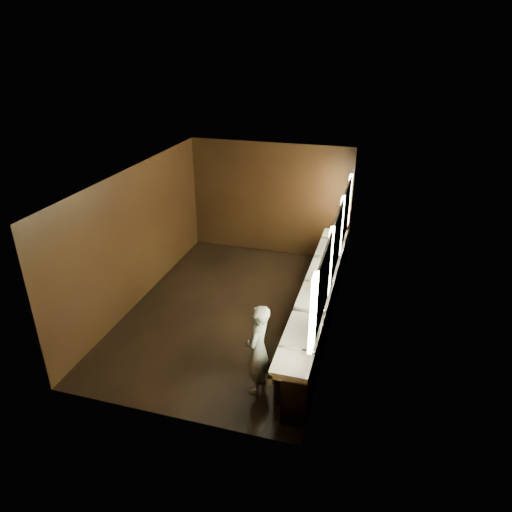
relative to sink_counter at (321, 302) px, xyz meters
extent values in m
plane|color=black|center=(-1.79, 0.00, -0.50)|extent=(6.00, 6.00, 0.00)
cube|color=#2D2D2B|center=(-1.79, 0.00, 2.30)|extent=(4.00, 6.00, 0.02)
cube|color=black|center=(-1.79, 3.00, 0.90)|extent=(4.00, 0.02, 2.80)
cube|color=black|center=(-1.79, -3.00, 0.90)|extent=(4.00, 0.02, 2.80)
cube|color=black|center=(-3.79, 0.00, 0.90)|extent=(0.02, 6.00, 2.80)
cube|color=black|center=(0.21, 0.00, 0.90)|extent=(0.02, 6.00, 2.80)
cube|color=black|center=(0.03, 0.00, -0.09)|extent=(0.36, 5.40, 0.81)
cube|color=white|center=(-0.07, 0.00, 0.35)|extent=(0.55, 5.40, 0.12)
cube|color=white|center=(-0.31, 0.00, 0.27)|extent=(0.06, 5.40, 0.18)
cylinder|color=silver|center=(0.12, -2.20, 0.49)|extent=(0.18, 0.04, 0.04)
cylinder|color=silver|center=(0.12, -1.10, 0.49)|extent=(0.18, 0.04, 0.04)
cylinder|color=silver|center=(0.12, 0.00, 0.49)|extent=(0.18, 0.04, 0.04)
cylinder|color=silver|center=(0.12, 1.10, 0.49)|extent=(0.18, 0.04, 0.04)
cylinder|color=silver|center=(0.12, 2.20, 0.49)|extent=(0.18, 0.04, 0.04)
cube|color=#FCF9C3|center=(0.18, -2.40, 1.25)|extent=(0.06, 0.22, 1.15)
cube|color=white|center=(0.19, -1.60, 1.25)|extent=(0.03, 1.32, 1.15)
cube|color=#FCF9C3|center=(0.18, -0.80, 1.25)|extent=(0.06, 0.23, 1.15)
cube|color=white|center=(0.19, 0.00, 1.25)|extent=(0.03, 1.32, 1.15)
cube|color=#FCF9C3|center=(0.18, 0.80, 1.25)|extent=(0.06, 0.23, 1.15)
cube|color=white|center=(0.19, 1.60, 1.25)|extent=(0.03, 1.32, 1.15)
cube|color=#FCF9C3|center=(0.18, 2.40, 1.25)|extent=(0.06, 0.22, 1.15)
imported|color=#84BFC5|center=(-0.67, -2.06, 0.26)|extent=(0.41, 0.58, 1.51)
cylinder|color=black|center=(-0.22, -2.18, -0.25)|extent=(0.33, 0.33, 0.50)
camera|label=1|loc=(0.85, -7.46, 4.54)|focal=32.00mm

